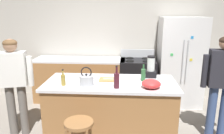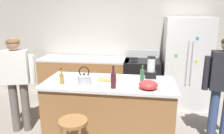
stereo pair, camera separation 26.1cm
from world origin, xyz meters
The scene contains 16 objects.
back_wall centered at (0.00, 1.95, 1.35)m, with size 8.00×0.10×2.70m, color #BCB7AD.
kitchen_island centered at (0.00, 0.00, 0.48)m, with size 1.95×0.85×0.96m.
back_counter_run centered at (-0.80, 1.55, 0.48)m, with size 2.00×0.64×0.96m.
refrigerator centered at (1.37, 1.50, 0.93)m, with size 0.90×0.73×1.87m.
stove_range centered at (0.48, 1.52, 0.49)m, with size 0.76×0.65×1.14m.
person_by_island_left centered at (-1.52, 0.05, 0.96)m, with size 0.59×0.31×1.58m.
person_by_sink_right centered at (1.65, 0.11, 0.99)m, with size 0.60×0.26×1.64m.
bar_stool centered at (-0.34, -0.73, 0.53)m, with size 0.36×0.36×0.68m.
blender_appliance centered at (0.62, 0.29, 1.10)m, with size 0.17×0.17×0.34m.
bottle_wine centered at (0.10, -0.26, 1.08)m, with size 0.08×0.08×0.32m.
bottle_olive_oil centered at (0.49, 0.08, 1.06)m, with size 0.07×0.07×0.28m.
bottle_vinegar centered at (-0.66, -0.20, 1.04)m, with size 0.06×0.06×0.24m.
mixing_bowl centered at (0.57, -0.23, 1.02)m, with size 0.26×0.26×0.12m, color red.
tea_kettle centered at (-0.33, -0.17, 1.04)m, with size 0.28×0.20×0.27m.
cutting_board centered at (-0.03, 0.07, 0.97)m, with size 0.30×0.20×0.02m, color #B7844C.
chef_knife centered at (-0.01, 0.07, 0.98)m, with size 0.22×0.03×0.01m, color #B7BABF.
Camera 2 is at (0.48, -3.05, 1.99)m, focal length 34.88 mm.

